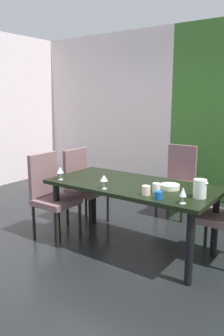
% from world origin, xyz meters
% --- Properties ---
extents(ground_plane, '(6.00, 5.45, 0.02)m').
position_xyz_m(ground_plane, '(0.00, 0.00, -0.01)').
color(ground_plane, black).
extents(back_panel_interior, '(2.90, 0.10, 2.80)m').
position_xyz_m(back_panel_interior, '(-1.55, 2.68, 1.40)').
color(back_panel_interior, silver).
rests_on(back_panel_interior, ground_plane).
extents(dining_table, '(1.81, 0.88, 0.73)m').
position_xyz_m(dining_table, '(0.54, 0.36, 0.65)').
color(dining_table, black).
rests_on(dining_table, ground_plane).
extents(chair_left_far, '(0.44, 0.44, 0.98)m').
position_xyz_m(chair_left_far, '(-0.40, 0.64, 0.54)').
color(chair_left_far, '#725355').
rests_on(chair_left_far, ground_plane).
extents(chair_head_far, '(0.44, 0.45, 0.98)m').
position_xyz_m(chair_head_far, '(0.49, 1.67, 0.54)').
color(chair_head_far, '#725355').
rests_on(chair_head_far, ground_plane).
extents(chair_left_near, '(0.44, 0.44, 1.00)m').
position_xyz_m(chair_left_near, '(-0.40, 0.08, 0.55)').
color(chair_left_near, '#725355').
rests_on(chair_left_near, ground_plane).
extents(wine_glass_front, '(0.08, 0.08, 0.14)m').
position_xyz_m(wine_glass_front, '(0.42, 0.02, 0.84)').
color(wine_glass_front, silver).
rests_on(wine_glass_front, dining_table).
extents(wine_glass_center, '(0.06, 0.06, 0.15)m').
position_xyz_m(wine_glass_center, '(1.26, 0.03, 0.83)').
color(wine_glass_center, silver).
rests_on(wine_glass_center, dining_table).
extents(wine_glass_near_window, '(0.08, 0.08, 0.15)m').
position_xyz_m(wine_glass_near_window, '(-0.21, 0.04, 0.84)').
color(wine_glass_near_window, silver).
rests_on(wine_glass_near_window, dining_table).
extents(serving_bowl_north, '(0.19, 0.19, 0.05)m').
position_xyz_m(serving_bowl_north, '(0.96, 0.40, 0.76)').
color(serving_bowl_north, '#E6EEC4').
rests_on(serving_bowl_north, dining_table).
extents(cup_south, '(0.07, 0.07, 0.07)m').
position_xyz_m(cup_south, '(1.02, 0.03, 0.77)').
color(cup_south, '#13519C').
rests_on(cup_south, dining_table).
extents(cup_rear, '(0.08, 0.08, 0.09)m').
position_xyz_m(cup_rear, '(0.87, 0.08, 0.78)').
color(cup_rear, beige).
rests_on(cup_rear, dining_table).
extents(cup_east, '(0.08, 0.08, 0.09)m').
position_xyz_m(cup_east, '(0.90, 0.22, 0.78)').
color(cup_east, white).
rests_on(cup_east, dining_table).
extents(pitcher_corner, '(0.14, 0.12, 0.17)m').
position_xyz_m(pitcher_corner, '(1.31, 0.28, 0.82)').
color(pitcher_corner, silver).
rests_on(pitcher_corner, dining_table).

